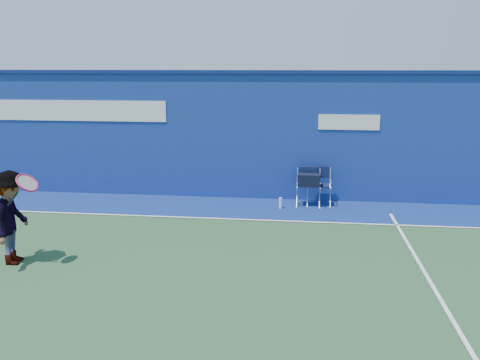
# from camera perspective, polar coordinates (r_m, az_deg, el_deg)

# --- Properties ---
(ground) EXTENTS (80.00, 80.00, 0.00)m
(ground) POSITION_cam_1_polar(r_m,az_deg,el_deg) (8.09, -12.03, -10.74)
(ground) COLOR #2A4F2C
(ground) RESTS_ON ground
(stadium_wall) EXTENTS (24.00, 0.50, 3.08)m
(stadium_wall) POSITION_cam_1_polar(r_m,az_deg,el_deg) (12.56, -4.70, 5.21)
(stadium_wall) COLOR navy
(stadium_wall) RESTS_ON ground
(out_of_bounds_strip) EXTENTS (24.00, 1.80, 0.01)m
(out_of_bounds_strip) POSITION_cam_1_polar(r_m,az_deg,el_deg) (11.81, -5.62, -2.95)
(out_of_bounds_strip) COLOR navy
(out_of_bounds_strip) RESTS_ON ground
(court_lines) EXTENTS (24.00, 12.00, 0.01)m
(court_lines) POSITION_cam_1_polar(r_m,az_deg,el_deg) (8.61, -10.73, -9.12)
(court_lines) COLOR white
(court_lines) RESTS_ON out_of_bounds_strip
(directors_chair_left) EXTENTS (0.52, 0.48, 0.88)m
(directors_chair_left) POSITION_cam_1_polar(r_m,az_deg,el_deg) (11.85, 7.68, -1.11)
(directors_chair_left) COLOR silver
(directors_chair_left) RESTS_ON ground
(directors_chair_right) EXTENTS (0.52, 0.47, 0.87)m
(directors_chair_right) POSITION_cam_1_polar(r_m,az_deg,el_deg) (11.95, 8.84, -1.51)
(directors_chair_right) COLOR silver
(directors_chair_right) RESTS_ON ground
(water_bottle) EXTENTS (0.07, 0.07, 0.26)m
(water_bottle) POSITION_cam_1_polar(r_m,az_deg,el_deg) (11.59, 4.57, -2.59)
(water_bottle) COLOR white
(water_bottle) RESTS_ON ground
(tennis_player) EXTENTS (0.95, 1.07, 1.54)m
(tennis_player) POSITION_cam_1_polar(r_m,az_deg,el_deg) (9.05, -24.28, -3.86)
(tennis_player) COLOR #EA4738
(tennis_player) RESTS_ON ground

